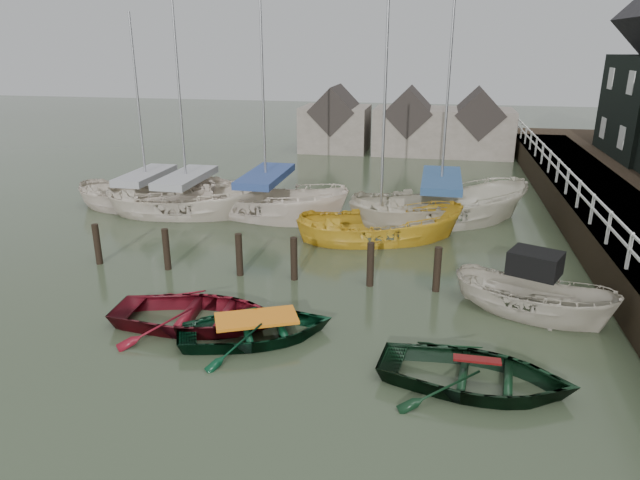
% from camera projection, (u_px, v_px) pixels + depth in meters
% --- Properties ---
extents(ground, '(120.00, 120.00, 0.00)m').
position_uv_depth(ground, '(311.00, 327.00, 15.03)').
color(ground, '#2C3522').
rests_on(ground, ground).
extents(pier, '(3.04, 32.00, 2.70)m').
position_uv_depth(pier, '(602.00, 215.00, 22.25)').
color(pier, black).
rests_on(pier, ground).
extents(mooring_pilings, '(13.72, 0.22, 1.80)m').
position_uv_depth(mooring_pilings, '(297.00, 265.00, 17.85)').
color(mooring_pilings, black).
rests_on(mooring_pilings, ground).
extents(far_sheds, '(14.00, 4.08, 4.39)m').
position_uv_depth(far_sheds, '(406.00, 125.00, 38.33)').
color(far_sheds, '#665B51').
rests_on(far_sheds, ground).
extents(rowboat_red, '(4.73, 3.55, 0.93)m').
position_uv_depth(rowboat_red, '(198.00, 325.00, 15.12)').
color(rowboat_red, maroon).
rests_on(rowboat_red, ground).
extents(rowboat_green, '(4.73, 4.18, 0.81)m').
position_uv_depth(rowboat_green, '(257.00, 338.00, 14.44)').
color(rowboat_green, black).
rests_on(rowboat_green, ground).
extents(rowboat_dkgreen, '(4.50, 3.45, 0.87)m').
position_uv_depth(rowboat_dkgreen, '(474.00, 386.00, 12.41)').
color(rowboat_dkgreen, black).
rests_on(rowboat_dkgreen, ground).
extents(motorboat, '(4.68, 3.30, 2.62)m').
position_uv_depth(motorboat, '(530.00, 311.00, 15.68)').
color(motorboat, '#BAB19E').
rests_on(motorboat, ground).
extents(sailboat_a, '(7.43, 3.64, 11.59)m').
position_uv_depth(sailboat_a, '(189.00, 213.00, 24.91)').
color(sailboat_a, beige).
rests_on(sailboat_a, ground).
extents(sailboat_b, '(8.13, 4.62, 11.45)m').
position_uv_depth(sailboat_b, '(267.00, 214.00, 24.70)').
color(sailboat_b, beige).
rests_on(sailboat_b, ground).
extents(sailboat_c, '(6.78, 4.18, 10.64)m').
position_uv_depth(sailboat_c, '(380.00, 239.00, 21.72)').
color(sailboat_c, gold).
rests_on(sailboat_c, ground).
extents(sailboat_d, '(8.35, 5.92, 13.59)m').
position_uv_depth(sailboat_d, '(439.00, 220.00, 23.82)').
color(sailboat_d, '#BEB7A2').
rests_on(sailboat_d, ground).
extents(sailboat_e, '(6.73, 2.66, 9.58)m').
position_uv_depth(sailboat_e, '(149.00, 208.00, 25.69)').
color(sailboat_e, beige).
rests_on(sailboat_e, ground).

